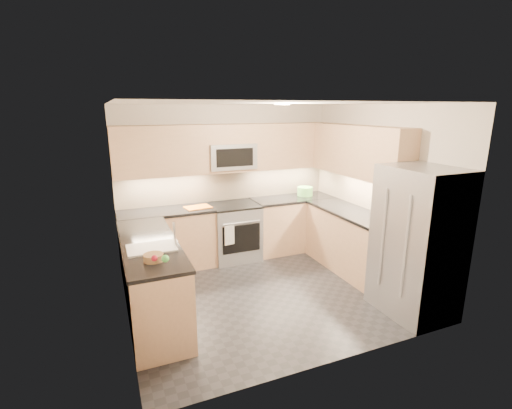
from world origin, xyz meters
name	(u,v)px	position (x,y,z in m)	size (l,w,h in m)	color
floor	(266,291)	(0.00, 0.00, 0.00)	(3.60, 3.20, 0.00)	#242429
ceiling	(267,103)	(0.00, 0.00, 2.50)	(3.60, 3.20, 0.02)	beige
wall_back	(227,181)	(0.00, 1.60, 1.25)	(3.60, 0.02, 2.50)	beige
wall_front	(339,244)	(0.00, -1.60, 1.25)	(3.60, 0.02, 2.50)	beige
wall_left	(119,219)	(-1.80, 0.00, 1.25)	(0.02, 3.20, 2.50)	beige
wall_right	(378,192)	(1.80, 0.00, 1.25)	(0.02, 3.20, 2.50)	beige
base_cab_back_left	(168,241)	(-1.09, 1.30, 0.45)	(1.42, 0.60, 0.90)	tan
base_cab_back_right	(292,224)	(1.09, 1.30, 0.45)	(1.42, 0.60, 0.90)	tan
base_cab_right	(351,242)	(1.50, 0.15, 0.45)	(0.60, 1.70, 0.90)	tan
base_cab_peninsula	(152,280)	(-1.50, 0.00, 0.45)	(0.60, 2.00, 0.90)	tan
countertop_back_left	(166,212)	(-1.09, 1.30, 0.92)	(1.42, 0.63, 0.04)	black
countertop_back_right	(293,199)	(1.09, 1.30, 0.92)	(1.42, 0.63, 0.04)	black
countertop_right	(353,213)	(1.50, 0.15, 0.92)	(0.63, 1.70, 0.04)	black
countertop_peninsula	(149,243)	(-1.50, 0.00, 0.92)	(0.63, 2.00, 0.04)	black
upper_cab_back	(230,148)	(0.00, 1.43, 1.83)	(3.60, 0.35, 0.75)	tan
upper_cab_right	(359,151)	(1.62, 0.28, 1.83)	(0.35, 1.95, 0.75)	tan
backsplash_back	(228,185)	(0.00, 1.60, 1.20)	(3.60, 0.01, 0.51)	tan
backsplash_right	(358,189)	(1.80, 0.45, 1.20)	(0.01, 2.30, 0.51)	tan
gas_range	(234,232)	(0.00, 1.28, 0.46)	(0.76, 0.65, 0.91)	#9A9CA2
range_cooktop	(234,205)	(0.00, 1.28, 0.92)	(0.76, 0.65, 0.03)	black
oven_door_glass	(241,239)	(0.00, 0.95, 0.45)	(0.62, 0.02, 0.45)	black
oven_handle	(242,223)	(0.00, 0.93, 0.72)	(0.02, 0.02, 0.60)	#B2B5BA
microwave	(231,156)	(0.00, 1.40, 1.70)	(0.76, 0.40, 0.40)	#96999D
microwave_door	(235,158)	(0.00, 1.20, 1.70)	(0.60, 0.01, 0.28)	black
refrigerator	(417,242)	(1.45, -1.15, 0.90)	(0.70, 0.90, 1.80)	gray
fridge_handle_left	(405,248)	(1.08, -1.33, 0.95)	(0.02, 0.02, 1.20)	#B2B5BA
fridge_handle_right	(383,238)	(1.08, -0.97, 0.95)	(0.02, 0.02, 1.20)	#B2B5BA
sink_basin	(152,254)	(-1.50, -0.25, 0.88)	(0.52, 0.38, 0.16)	white
faucet	(175,234)	(-1.24, -0.25, 1.08)	(0.03, 0.03, 0.28)	silver
utensil_bowl	(305,191)	(1.36, 1.35, 1.02)	(0.27, 0.27, 0.15)	#5EB34D
cutting_board	(198,207)	(-0.60, 1.27, 0.95)	(0.39, 0.27, 0.01)	orange
fruit_basket	(153,257)	(-1.52, -0.60, 0.98)	(0.20, 0.20, 0.07)	#A67C4D
fruit_apple	(154,258)	(-1.54, -0.82, 1.05)	(0.06, 0.06, 0.06)	#AD1329
fruit_pear	(165,259)	(-1.45, -0.87, 1.05)	(0.07, 0.07, 0.07)	#54C454
dish_towel_check	(230,235)	(-0.21, 0.91, 0.55)	(0.16, 0.01, 0.31)	silver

